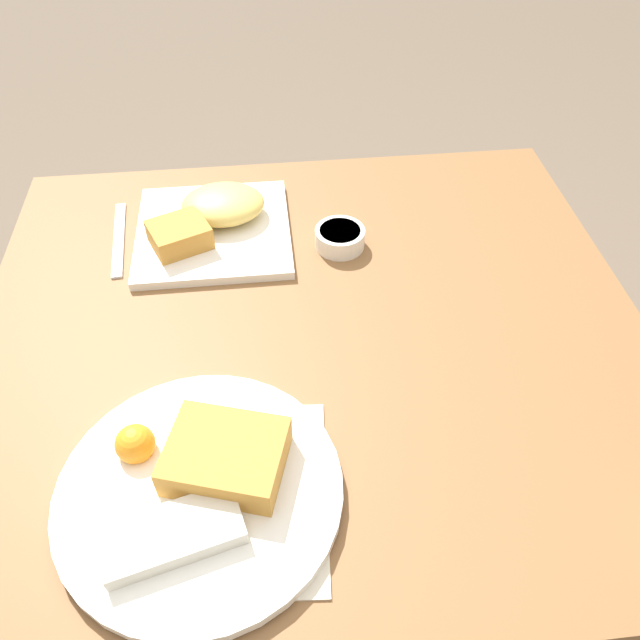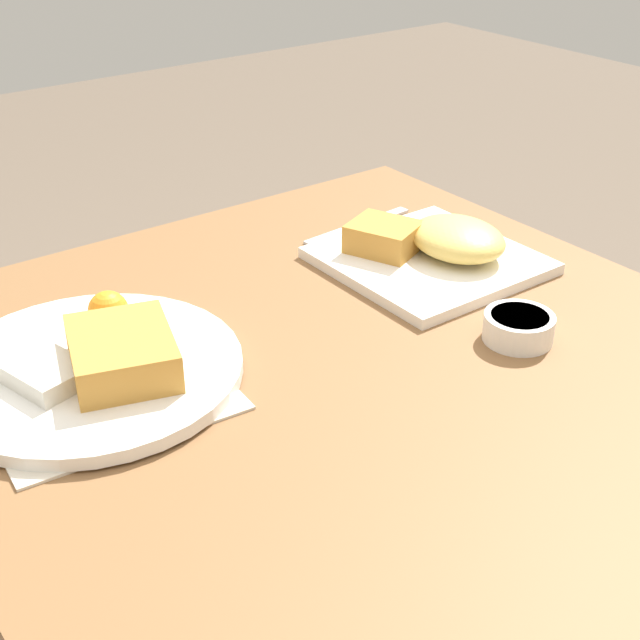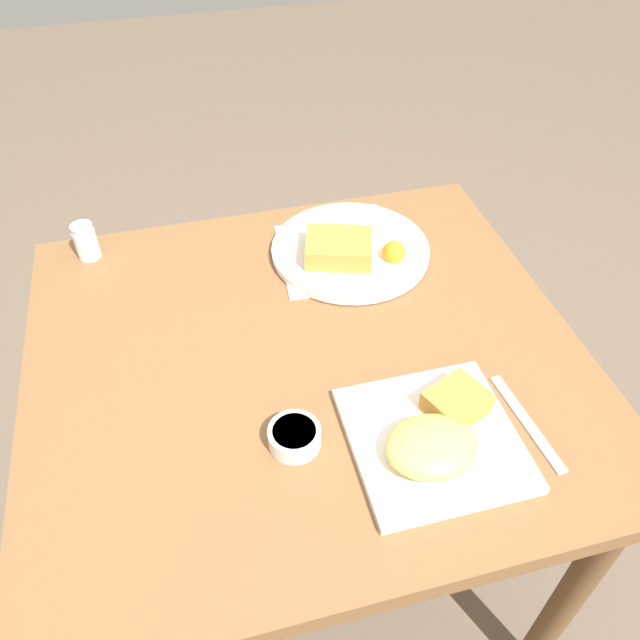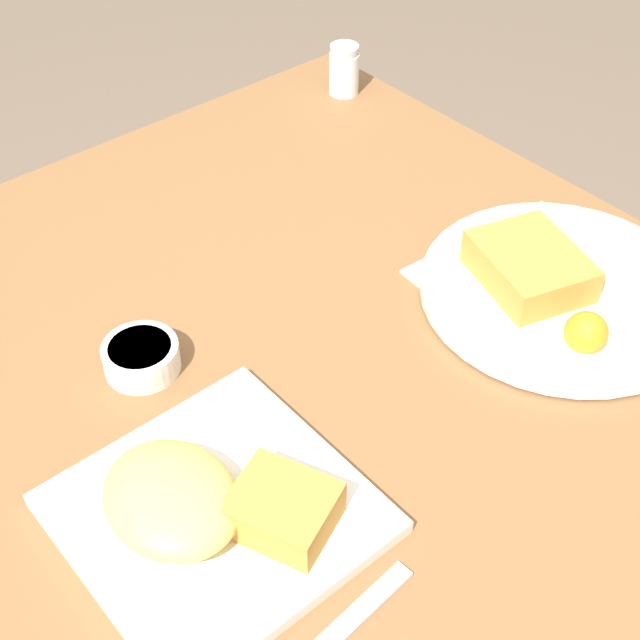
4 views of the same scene
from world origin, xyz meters
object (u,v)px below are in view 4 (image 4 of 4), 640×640
plate_square_near (208,507)px  plate_oval_far (559,285)px  sauce_ramekin (141,357)px  salt_shaker (344,73)px

plate_square_near → plate_oval_far: size_ratio=0.77×
sauce_ramekin → salt_shaker: 0.60m
plate_oval_far → salt_shaker: bearing=165.9°
plate_oval_far → salt_shaker: 0.50m
sauce_ramekin → plate_oval_far: bearing=63.4°
plate_square_near → sauce_ramekin: (-0.19, 0.05, -0.01)m
sauce_ramekin → salt_shaker: (-0.29, 0.52, 0.02)m
plate_oval_far → sauce_ramekin: size_ratio=4.01×
plate_square_near → salt_shaker: 0.75m
plate_square_near → salt_shaker: salt_shaker is taller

